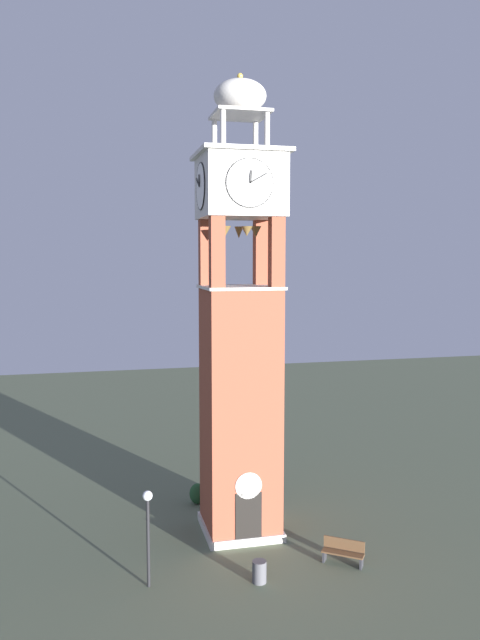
# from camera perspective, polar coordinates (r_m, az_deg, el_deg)

# --- Properties ---
(ground) EXTENTS (80.00, 80.00, 0.00)m
(ground) POSITION_cam_1_polar(r_m,az_deg,el_deg) (28.31, 0.00, -18.75)
(ground) COLOR #5B664C
(clock_tower) EXTENTS (3.58, 3.58, 19.10)m
(clock_tower) POSITION_cam_1_polar(r_m,az_deg,el_deg) (26.02, 0.00, -2.53)
(clock_tower) COLOR brown
(clock_tower) RESTS_ON ground
(park_bench) EXTENTS (1.56, 1.29, 0.95)m
(park_bench) POSITION_cam_1_polar(r_m,az_deg,el_deg) (25.77, 9.45, -20.23)
(park_bench) COLOR brown
(park_bench) RESTS_ON ground
(lamp_post) EXTENTS (0.36, 0.36, 3.55)m
(lamp_post) POSITION_cam_1_polar(r_m,az_deg,el_deg) (23.34, -8.45, -17.67)
(lamp_post) COLOR black
(lamp_post) RESTS_ON ground
(trash_bin) EXTENTS (0.52, 0.52, 0.80)m
(trash_bin) POSITION_cam_1_polar(r_m,az_deg,el_deg) (24.29, 1.79, -22.08)
(trash_bin) COLOR #4C4C51
(trash_bin) RESTS_ON ground
(shrub_near_entry) EXTENTS (0.72, 0.72, 0.96)m
(shrub_near_entry) POSITION_cam_1_polar(r_m,az_deg,el_deg) (31.49, -2.71, -15.20)
(shrub_near_entry) COLOR #234C28
(shrub_near_entry) RESTS_ON ground
(shrub_left_of_tower) EXTENTS (0.76, 0.76, 0.98)m
(shrub_left_of_tower) POSITION_cam_1_polar(r_m,az_deg,el_deg) (30.91, -3.93, -15.60)
(shrub_left_of_tower) COLOR #234C28
(shrub_left_of_tower) RESTS_ON ground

